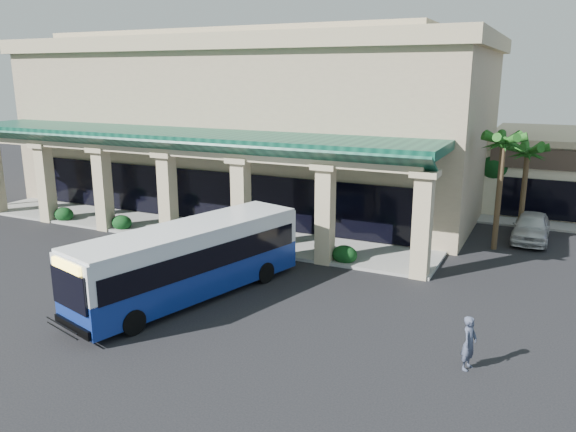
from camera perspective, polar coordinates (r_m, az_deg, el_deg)
The scene contains 9 objects.
ground at distance 22.97m, azimuth -4.74°, elevation -8.05°, with size 110.00×110.00×0.00m, color black.
main_building at distance 39.24m, azimuth -3.21°, elevation 9.79°, with size 30.80×14.80×11.35m, color tan, non-canonical shape.
arcade at distance 31.92m, azimuth -11.13°, elevation 3.41°, with size 30.00×6.20×5.70m, color #09382B, non-canonical shape.
palm_0 at distance 29.87m, azimuth 20.70°, elevation 2.91°, with size 2.40×2.40×6.60m, color #174A13, non-canonical shape.
palm_1 at distance 32.82m, azimuth 22.88°, elevation 2.94°, with size 2.40×2.40×5.80m, color #174A13, non-canonical shape.
broadleaf_tree at distance 37.96m, azimuth 20.24°, elevation 3.81°, with size 2.60×2.60×4.81m, color black, non-canonical shape.
transit_bus at distance 22.55m, azimuth -9.88°, elevation -4.63°, with size 2.46×10.58×2.96m, color navy, non-canonical shape.
pedestrian at distance 18.10m, azimuth 17.92°, elevation -12.17°, with size 0.62×0.40×1.69m, color #40475E.
car_silver at distance 32.66m, azimuth 23.48°, elevation -1.02°, with size 1.81×4.50×1.53m, color silver.
Camera 1 is at (10.86, -18.28, 8.68)m, focal length 35.00 mm.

